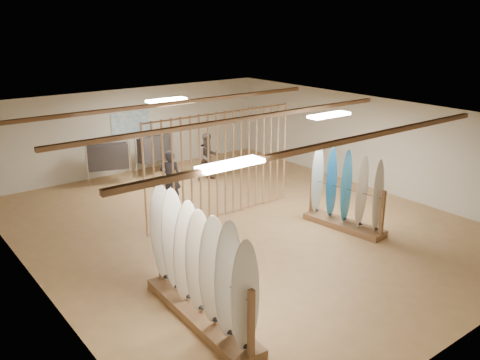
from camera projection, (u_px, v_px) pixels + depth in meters
floor at (240, 225)px, 12.91m from camera, size 12.00×12.00×0.00m
ceiling at (240, 116)px, 12.05m from camera, size 12.00×12.00×0.00m
wall_back at (131, 130)px, 17.00m from camera, size 12.00×0.00×12.00m
wall_front at (473, 262)px, 7.96m from camera, size 12.00×0.00×12.00m
wall_left at (30, 220)px, 9.58m from camera, size 0.00×12.00×12.00m
wall_right at (371, 143)px, 15.38m from camera, size 0.00×12.00×12.00m
ceiling_slats at (240, 119)px, 12.07m from camera, size 9.50×6.12×0.10m
light_panels at (240, 119)px, 12.07m from camera, size 1.20×0.35×0.06m
bamboo_partition at (221, 165)px, 13.08m from camera, size 4.45×0.05×2.78m
poster at (131, 125)px, 16.93m from camera, size 1.40×0.03×0.90m
rack_left at (200, 282)px, 8.68m from camera, size 0.72×3.09×2.15m
rack_right at (345, 201)px, 12.54m from camera, size 0.84×2.20×2.05m
clothing_rack_a at (108, 157)px, 15.69m from camera, size 1.25×0.68×1.40m
clothing_rack_b at (154, 148)px, 16.68m from camera, size 1.28×0.65×1.41m
shopper_a at (170, 174)px, 14.02m from camera, size 0.78×0.75×1.79m
shopper_b at (208, 154)px, 16.20m from camera, size 0.94×0.79×1.74m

